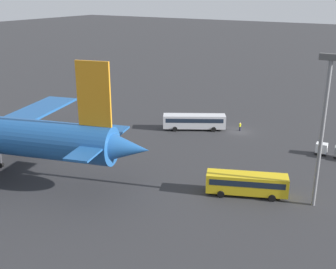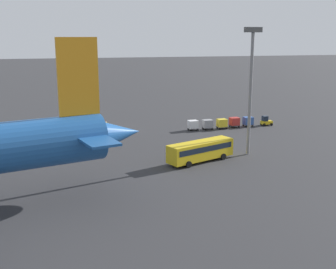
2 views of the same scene
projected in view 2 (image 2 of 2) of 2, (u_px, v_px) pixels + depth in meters
ground_plane at (108, 130)px, 86.66m from camera, size 600.00×600.00×0.00m
shuttle_bus_near at (64, 127)px, 80.73m from camera, size 12.43×8.66×3.15m
shuttle_bus_far at (201, 150)px, 64.70m from camera, size 11.47×6.71×3.14m
baggage_tug at (266, 121)px, 91.21m from camera, size 2.43×1.68×2.10m
worker_person at (106, 126)px, 86.98m from camera, size 0.38×0.38×1.74m
cargo_cart_blue at (248, 121)px, 90.14m from camera, size 2.13×1.84×2.06m
cargo_cart_red at (234, 122)px, 89.41m from camera, size 2.13×1.84×2.06m
cargo_cart_yellow at (222, 123)px, 87.83m from camera, size 2.13×1.84×2.06m
cargo_cart_grey at (208, 124)px, 87.07m from camera, size 2.13×1.84×2.06m
cargo_cart_white at (193, 125)px, 86.39m from camera, size 2.13×1.84×2.06m
light_pole at (251, 80)px, 66.28m from camera, size 2.80×0.70×20.28m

